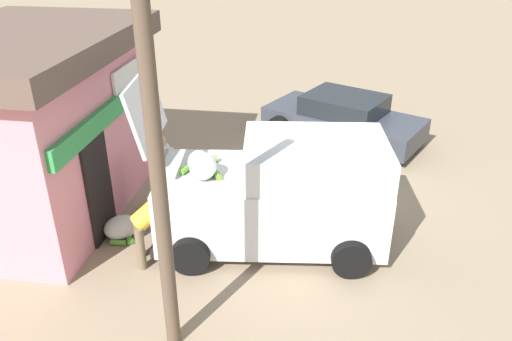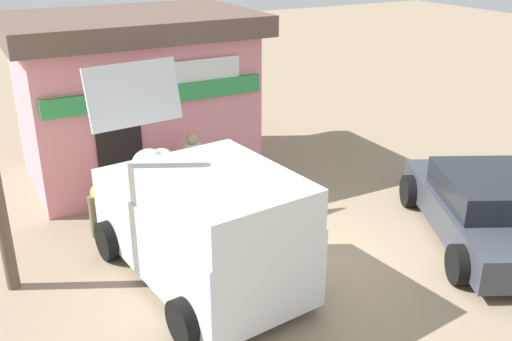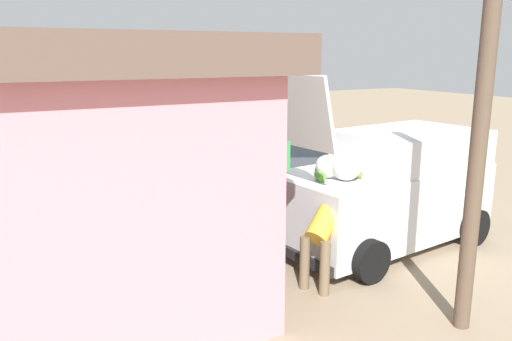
{
  "view_description": "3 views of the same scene",
  "coord_description": "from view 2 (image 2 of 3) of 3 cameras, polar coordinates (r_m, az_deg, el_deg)",
  "views": [
    {
      "loc": [
        -9.85,
        -0.37,
        5.51
      ],
      "look_at": [
        -0.72,
        1.02,
        0.79
      ],
      "focal_mm": 35.4,
      "sensor_mm": 36.0,
      "label": 1
    },
    {
      "loc": [
        -5.01,
        -7.0,
        5.19
      ],
      "look_at": [
        -0.47,
        1.43,
        1.22
      ],
      "focal_mm": 40.43,
      "sensor_mm": 36.0,
      "label": 2
    },
    {
      "loc": [
        -8.71,
        6.74,
        3.41
      ],
      "look_at": [
        0.24,
        1.91,
        1.07
      ],
      "focal_mm": 35.95,
      "sensor_mm": 36.0,
      "label": 3
    }
  ],
  "objects": [
    {
      "name": "delivery_van",
      "position": [
        9.04,
        -5.42,
        -5.13
      ],
      "size": [
        2.63,
        4.45,
        3.12
      ],
      "color": "silver",
      "rests_on": "ground_plane"
    },
    {
      "name": "unloaded_banana_pile",
      "position": [
        11.81,
        -12.47,
        -3.08
      ],
      "size": [
        0.82,
        0.84,
        0.43
      ],
      "color": "silver",
      "rests_on": "ground_plane"
    },
    {
      "name": "storefront_bar",
      "position": [
        13.18,
        -11.86,
        7.39
      ],
      "size": [
        5.25,
        3.64,
        3.61
      ],
      "color": "pink",
      "rests_on": "ground_plane"
    },
    {
      "name": "paint_bucket",
      "position": [
        12.21,
        0.18,
        -1.61
      ],
      "size": [
        0.32,
        0.32,
        0.4
      ],
      "primitive_type": "cylinder",
      "color": "#BF3F33",
      "rests_on": "ground_plane"
    },
    {
      "name": "parked_sedan",
      "position": [
        11.17,
        21.8,
        -3.58
      ],
      "size": [
        3.48,
        4.5,
        1.24
      ],
      "color": "#383D47",
      "rests_on": "ground_plane"
    },
    {
      "name": "ground_plane",
      "position": [
        10.06,
        6.31,
        -8.74
      ],
      "size": [
        60.0,
        60.0,
        0.0
      ],
      "primitive_type": "plane",
      "color": "gray"
    },
    {
      "name": "vendor_standing",
      "position": [
        11.44,
        -6.25,
        0.48
      ],
      "size": [
        0.41,
        0.55,
        1.61
      ],
      "color": "navy",
      "rests_on": "ground_plane"
    },
    {
      "name": "customer_bending",
      "position": [
        10.68,
        -14.63,
        -2.4
      ],
      "size": [
        0.68,
        0.76,
        1.34
      ],
      "color": "#726047",
      "rests_on": "ground_plane"
    }
  ]
}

